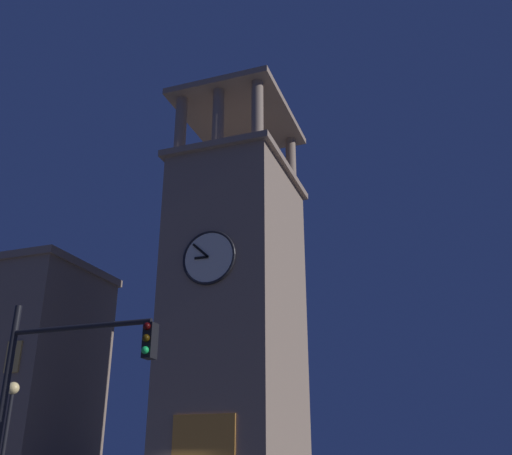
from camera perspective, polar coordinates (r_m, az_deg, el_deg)
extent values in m
cube|color=gray|center=(33.16, -1.91, -9.51)|extent=(6.15, 8.11, 18.42)
cube|color=gray|center=(36.43, -1.72, 5.07)|extent=(6.75, 8.71, 0.40)
cylinder|color=gray|center=(34.00, 0.14, 11.50)|extent=(0.70, 0.70, 3.94)
cylinder|color=gray|center=(34.77, -3.77, 10.72)|extent=(0.70, 0.70, 3.94)
cylinder|color=gray|center=(35.69, -7.49, 9.92)|extent=(0.70, 0.70, 3.94)
cylinder|color=gray|center=(39.65, 3.49, 6.23)|extent=(0.70, 0.70, 3.94)
cylinder|color=gray|center=(40.31, 0.10, 5.68)|extent=(0.70, 0.70, 3.94)
cylinder|color=gray|center=(41.10, -3.17, 5.12)|extent=(0.70, 0.70, 3.94)
cube|color=gray|center=(38.62, -1.65, 10.79)|extent=(6.75, 8.71, 0.40)
cylinder|color=black|center=(39.37, -1.63, 12.41)|extent=(0.12, 0.12, 2.26)
cylinder|color=silver|center=(30.25, -4.69, -2.99)|extent=(2.86, 0.12, 2.86)
torus|color=black|center=(30.23, -4.71, -2.98)|extent=(3.02, 0.16, 3.02)
cube|color=black|center=(30.32, -5.45, -2.99)|extent=(0.79, 0.06, 0.14)
cube|color=black|center=(30.48, -5.52, -2.29)|extent=(0.98, 0.06, 0.91)
cube|color=#E0B259|center=(36.64, -22.95, -11.73)|extent=(1.00, 0.12, 1.80)
cylinder|color=black|center=(14.48, -24.07, -17.32)|extent=(0.16, 0.16, 5.29)
cylinder|color=black|center=(13.60, -17.06, -9.44)|extent=(3.61, 0.12, 0.12)
cube|color=black|center=(12.54, -10.47, -11.00)|extent=(0.22, 0.30, 0.75)
sphere|color=#360505|center=(12.44, -10.79, -9.60)|extent=(0.16, 0.16, 0.16)
sphere|color=#392705|center=(12.39, -10.87, -10.72)|extent=(0.16, 0.16, 0.16)
sphere|color=#18C154|center=(12.34, -10.96, -11.86)|extent=(0.16, 0.16, 0.16)
sphere|color=#F9DB8C|center=(23.21, -22.97, -14.47)|extent=(0.44, 0.44, 0.44)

